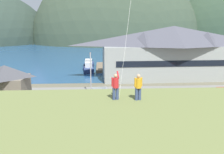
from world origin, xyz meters
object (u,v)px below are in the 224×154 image
at_px(moored_boat_wharfside, 88,68).
at_px(parked_car_front_row_end, 194,110).
at_px(parking_light_pole, 91,71).
at_px(person_companion, 138,86).
at_px(moored_boat_outer_mooring, 118,66).
at_px(moored_boat_inner_slip, 89,65).
at_px(parked_car_lone_by_shed, 99,94).
at_px(parked_car_back_row_left, 131,98).
at_px(person_kite_flyer, 116,86).
at_px(storage_shed_near_lot, 6,85).
at_px(parked_car_front_row_red, 46,117).
at_px(harbor_lodge, 173,51).
at_px(parked_car_front_row_silver, 195,96).
at_px(parked_car_mid_row_far, 115,117).
at_px(wharf_dock, 103,67).

distance_m(moored_boat_wharfside, parked_car_front_row_end, 31.42).
height_order(parking_light_pole, person_companion, person_companion).
bearing_deg(parking_light_pole, moored_boat_outer_mooring, 74.88).
relative_size(moored_boat_inner_slip, parked_car_lone_by_shed, 1.73).
bearing_deg(moored_boat_wharfside, parking_light_pole, -86.14).
distance_m(parked_car_back_row_left, person_companion, 15.92).
bearing_deg(person_kite_flyer, parked_car_lone_by_shed, 93.95).
xyz_separation_m(storage_shed_near_lot, moored_boat_inner_slip, (9.59, 27.43, -2.12)).
relative_size(parked_car_front_row_red, person_companion, 2.50).
distance_m(moored_boat_wharfside, moored_boat_inner_slip, 4.73).
distance_m(harbor_lodge, person_companion, 32.89).
xyz_separation_m(moored_boat_outer_mooring, parking_light_pole, (-5.86, -21.68, 3.12)).
distance_m(harbor_lodge, moored_boat_wharfside, 19.38).
xyz_separation_m(harbor_lodge, parked_car_front_row_silver, (-1.60, -15.53, -4.38)).
relative_size(parked_car_front_row_silver, parked_car_front_row_red, 0.99).
bearing_deg(parked_car_front_row_silver, person_companion, -124.50).
bearing_deg(parked_car_mid_row_far, parked_car_front_row_red, 177.00).
height_order(parked_car_back_row_left, parked_car_front_row_red, same).
height_order(moored_boat_wharfside, parked_car_back_row_left, moored_boat_wharfside).
bearing_deg(parked_car_lone_by_shed, moored_boat_wharfside, 96.60).
height_order(storage_shed_near_lot, parked_car_front_row_end, storage_shed_near_lot).
bearing_deg(parked_car_back_row_left, parked_car_front_row_silver, 1.81).
bearing_deg(harbor_lodge, storage_shed_near_lot, -150.98).
relative_size(parked_car_mid_row_far, parked_car_front_row_end, 0.98).
height_order(harbor_lodge, wharf_dock, harbor_lodge).
distance_m(parked_car_front_row_red, person_kite_flyer, 12.43).
relative_size(parked_car_front_row_silver, person_companion, 2.46).
distance_m(storage_shed_near_lot, parked_car_back_row_left, 16.54).
distance_m(moored_boat_wharfside, parked_car_front_row_silver, 28.03).
relative_size(moored_boat_inner_slip, person_kite_flyer, 4.02).
xyz_separation_m(wharf_dock, parked_car_front_row_red, (-6.56, -32.55, 0.71)).
bearing_deg(parked_car_back_row_left, harbor_lodge, 56.72).
relative_size(wharf_dock, parked_car_front_row_silver, 2.65).
relative_size(moored_boat_outer_mooring, parked_car_mid_row_far, 1.97).
xyz_separation_m(harbor_lodge, moored_boat_inner_slip, (-17.20, 12.56, -4.72)).
xyz_separation_m(parked_car_mid_row_far, parking_light_pole, (-2.97, 11.25, 2.78)).
height_order(person_kite_flyer, person_companion, person_kite_flyer).
bearing_deg(moored_boat_wharfside, parked_car_front_row_silver, -56.47).
height_order(moored_boat_inner_slip, parking_light_pole, parking_light_pole).
xyz_separation_m(moored_boat_outer_mooring, parked_car_back_row_left, (-0.40, -26.65, 0.34)).
relative_size(storage_shed_near_lot, person_kite_flyer, 3.11).
bearing_deg(moored_boat_inner_slip, parked_car_lone_by_shed, -84.34).
relative_size(wharf_dock, parked_car_back_row_left, 2.63).
relative_size(parked_car_lone_by_shed, person_kite_flyer, 2.32).
distance_m(storage_shed_near_lot, parked_car_mid_row_far, 15.79).
height_order(harbor_lodge, person_companion, harbor_lodge).
bearing_deg(moored_boat_outer_mooring, storage_shed_near_lot, -123.19).
bearing_deg(storage_shed_near_lot, parked_car_back_row_left, -3.29).
relative_size(harbor_lodge, person_kite_flyer, 15.79).
relative_size(moored_boat_wharfside, person_companion, 4.06).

